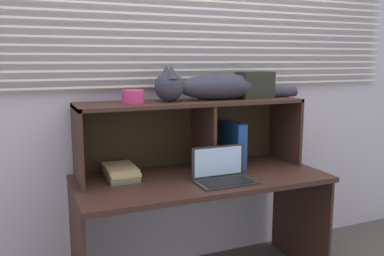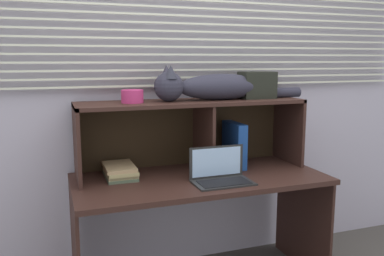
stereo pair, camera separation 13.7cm
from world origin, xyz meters
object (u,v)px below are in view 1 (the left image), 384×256
Objects in this scene: cat at (211,86)px; book_stack at (121,172)px; storage_box at (255,85)px; small_basket at (133,97)px; laptop at (223,174)px; binder_upright at (233,144)px.

cat is 0.75m from book_stack.
cat is 0.32m from storage_box.
cat is 7.74× the size of small_basket.
laptop is 0.67m from storage_box.
cat is at bearing 79.25° from laptop.
binder_upright reaches higher than book_stack.
binder_upright is at bearing 180.00° from storage_box.
laptop is 0.60m from book_stack.
small_basket is (-0.66, 0.00, 0.33)m from binder_upright.
book_stack is (-0.58, -0.00, -0.48)m from cat.
small_basket is 0.59× the size of storage_box.
cat is 4.53× the size of storage_box.
cat reaches higher than laptop.
laptop is 1.23× the size of book_stack.
book_stack is at bearing -177.50° from small_basket.
storage_box is (0.90, 0.00, 0.49)m from book_stack.
book_stack is at bearing -179.71° from binder_upright.
binder_upright is (0.16, -0.00, -0.38)m from cat.
cat reaches higher than storage_box.
storage_box is at bearing 37.67° from laptop.
book_stack is (-0.52, 0.28, -0.00)m from laptop.
small_basket reaches higher than laptop.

